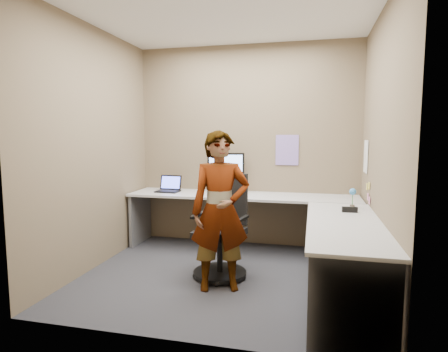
% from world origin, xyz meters
% --- Properties ---
extents(ground, '(3.00, 3.00, 0.00)m').
position_xyz_m(ground, '(0.00, 0.00, 0.00)').
color(ground, '#27262C').
rests_on(ground, ground).
extents(wall_back, '(3.00, 0.00, 3.00)m').
position_xyz_m(wall_back, '(0.00, 1.30, 1.35)').
color(wall_back, brown).
rests_on(wall_back, ground).
extents(wall_right, '(0.00, 2.70, 2.70)m').
position_xyz_m(wall_right, '(1.50, 0.00, 1.35)').
color(wall_right, brown).
rests_on(wall_right, ground).
extents(wall_left, '(0.00, 2.70, 2.70)m').
position_xyz_m(wall_left, '(-1.50, 0.00, 1.35)').
color(wall_left, brown).
rests_on(wall_left, ground).
extents(ceiling, '(3.00, 3.00, 0.00)m').
position_xyz_m(ceiling, '(0.00, 0.00, 2.70)').
color(ceiling, white).
rests_on(ceiling, wall_back).
extents(desk, '(2.98, 2.58, 0.73)m').
position_xyz_m(desk, '(0.44, 0.39, 0.59)').
color(desk, '#B4B4B4').
rests_on(desk, ground).
extents(paper_ream, '(0.34, 0.27, 0.06)m').
position_xyz_m(paper_ream, '(-0.25, 1.10, 0.76)').
color(paper_ream, red).
rests_on(paper_ream, desk).
extents(monitor, '(0.50, 0.17, 0.47)m').
position_xyz_m(monitor, '(-0.25, 1.12, 1.07)').
color(monitor, black).
rests_on(monitor, paper_ream).
extents(laptop, '(0.32, 0.27, 0.22)m').
position_xyz_m(laptop, '(-1.02, 1.01, 0.79)').
color(laptop, black).
rests_on(laptop, desk).
extents(trackball_mouse, '(0.12, 0.08, 0.07)m').
position_xyz_m(trackball_mouse, '(-0.32, 1.02, 0.76)').
color(trackball_mouse, '#B7B7BC').
rests_on(trackball_mouse, desk).
extents(origami, '(0.10, 0.10, 0.06)m').
position_xyz_m(origami, '(-0.29, 0.82, 0.76)').
color(origami, white).
rests_on(origami, desk).
extents(stapler, '(0.15, 0.05, 0.05)m').
position_xyz_m(stapler, '(1.26, 0.14, 0.76)').
color(stapler, black).
rests_on(stapler, desk).
extents(flower, '(0.07, 0.07, 0.22)m').
position_xyz_m(flower, '(1.30, 0.34, 0.87)').
color(flower, brown).
rests_on(flower, desk).
extents(calendar_purple, '(0.30, 0.01, 0.40)m').
position_xyz_m(calendar_purple, '(0.55, 1.29, 1.30)').
color(calendar_purple, '#846BB7').
rests_on(calendar_purple, wall_back).
extents(calendar_white, '(0.01, 0.28, 0.38)m').
position_xyz_m(calendar_white, '(1.49, 0.90, 1.25)').
color(calendar_white, white).
rests_on(calendar_white, wall_right).
extents(sticky_note_a, '(0.01, 0.07, 0.07)m').
position_xyz_m(sticky_note_a, '(1.49, 0.55, 0.95)').
color(sticky_note_a, '#F2E059').
rests_on(sticky_note_a, wall_right).
extents(sticky_note_b, '(0.01, 0.07, 0.07)m').
position_xyz_m(sticky_note_b, '(1.49, 0.60, 0.82)').
color(sticky_note_b, pink).
rests_on(sticky_note_b, wall_right).
extents(sticky_note_c, '(0.01, 0.07, 0.07)m').
position_xyz_m(sticky_note_c, '(1.49, 0.48, 0.80)').
color(sticky_note_c, pink).
rests_on(sticky_note_c, wall_right).
extents(sticky_note_d, '(0.01, 0.07, 0.07)m').
position_xyz_m(sticky_note_d, '(1.49, 0.70, 0.92)').
color(sticky_note_d, '#F2E059').
rests_on(sticky_note_d, wall_right).
extents(office_chair, '(0.59, 0.57, 1.07)m').
position_xyz_m(office_chair, '(-0.04, 0.05, 0.44)').
color(office_chair, black).
rests_on(office_chair, ground).
extents(person, '(0.65, 0.53, 1.55)m').
position_xyz_m(person, '(0.03, -0.31, 0.77)').
color(person, '#999399').
rests_on(person, ground).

